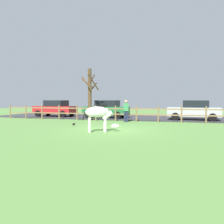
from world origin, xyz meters
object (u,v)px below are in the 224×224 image
(parked_car_green, at_px, (106,109))
(bare_tree, at_px, (90,93))
(crow_on_grass, at_px, (74,124))
(parked_car_red, at_px, (55,108))
(parked_car_silver, at_px, (194,110))
(zebra, at_px, (99,114))
(visitor_near_fence, at_px, (126,110))

(parked_car_green, bearing_deg, bare_tree, -104.88)
(bare_tree, distance_m, crow_on_grass, 4.70)
(parked_car_red, bearing_deg, parked_car_silver, -1.84)
(zebra, distance_m, parked_car_green, 8.96)
(parked_car_silver, height_order, visitor_near_fence, visitor_near_fence)
(parked_car_red, relative_size, parked_car_green, 1.00)
(bare_tree, xyz_separation_m, parked_car_silver, (8.07, 2.13, -1.38))
(zebra, bearing_deg, parked_car_red, 130.99)
(zebra, relative_size, parked_car_green, 0.43)
(parked_car_red, bearing_deg, crow_on_grass, -52.14)
(zebra, height_order, parked_car_green, parked_car_green)
(bare_tree, distance_m, visitor_near_fence, 3.46)
(visitor_near_fence, bearing_deg, parked_car_green, 129.88)
(zebra, distance_m, parked_car_silver, 9.80)
(bare_tree, distance_m, parked_car_green, 2.81)
(zebra, xyz_separation_m, crow_on_grass, (-2.44, 2.10, -0.80))
(zebra, height_order, parked_car_silver, parked_car_silver)
(zebra, height_order, crow_on_grass, zebra)
(parked_car_red, height_order, parked_car_green, same)
(parked_car_green, xyz_separation_m, visitor_near_fence, (2.51, -3.00, 0.06))
(visitor_near_fence, bearing_deg, crow_on_grass, -125.95)
(parked_car_red, xyz_separation_m, parked_car_green, (5.27, -0.17, 0.00))
(parked_car_green, distance_m, visitor_near_fence, 3.91)
(parked_car_red, distance_m, visitor_near_fence, 8.40)
(parked_car_green, bearing_deg, zebra, -74.58)
(crow_on_grass, bearing_deg, parked_car_red, 127.86)
(zebra, relative_size, parked_car_silver, 0.43)
(bare_tree, height_order, parked_car_red, bare_tree)
(zebra, distance_m, parked_car_red, 11.67)
(parked_car_green, height_order, visitor_near_fence, visitor_near_fence)
(parked_car_silver, bearing_deg, crow_on_grass, -139.97)
(parked_car_silver, bearing_deg, parked_car_green, 178.14)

